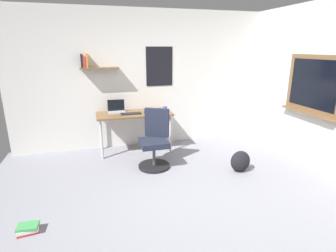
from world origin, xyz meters
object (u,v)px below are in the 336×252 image
object	(u,v)px
keyboard	(131,114)
backpack	(240,161)
office_chair	(155,143)
coffee_mug	(165,109)
laptop	(116,109)
book_stack_on_floor	(28,229)
desk	(134,117)
computer_mouse	(146,112)

from	to	relation	value
keyboard	backpack	distance (m)	2.07
office_chair	coffee_mug	world-z (taller)	office_chair
laptop	book_stack_on_floor	distance (m)	2.60
keyboard	coffee_mug	size ratio (longest dim) A/B	4.02
desk	laptop	world-z (taller)	laptop
office_chair	backpack	size ratio (longest dim) A/B	2.76
computer_mouse	backpack	xyz separation A→B (m)	(1.24, -1.28, -0.59)
keyboard	laptop	bearing A→B (deg)	137.57
computer_mouse	book_stack_on_floor	size ratio (longest dim) A/B	0.45
office_chair	backpack	world-z (taller)	office_chair
desk	computer_mouse	size ratio (longest dim) A/B	13.19
coffee_mug	book_stack_on_floor	world-z (taller)	coffee_mug
coffee_mug	book_stack_on_floor	xyz separation A→B (m)	(-2.07, -2.02, -0.74)
desk	book_stack_on_floor	world-z (taller)	desk
backpack	book_stack_on_floor	distance (m)	3.03
computer_mouse	desk	bearing A→B (deg)	160.49
coffee_mug	backpack	distance (m)	1.71
desk	book_stack_on_floor	xyz separation A→B (m)	(-1.49, -2.05, -0.62)
keyboard	backpack	xyz separation A→B (m)	(1.52, -1.28, -0.58)
computer_mouse	coffee_mug	distance (m)	0.38
computer_mouse	coffee_mug	world-z (taller)	coffee_mug
laptop	keyboard	world-z (taller)	laptop
laptop	book_stack_on_floor	bearing A→B (deg)	-118.31
keyboard	backpack	world-z (taller)	keyboard
keyboard	coffee_mug	xyz separation A→B (m)	(0.65, 0.05, 0.04)
desk	office_chair	distance (m)	0.84
keyboard	computer_mouse	world-z (taller)	computer_mouse
office_chair	computer_mouse	size ratio (longest dim) A/B	9.13
backpack	keyboard	bearing A→B (deg)	139.93
computer_mouse	coffee_mug	size ratio (longest dim) A/B	1.13
book_stack_on_floor	laptop	bearing A→B (deg)	61.69
office_chair	computer_mouse	distance (m)	0.78
backpack	book_stack_on_floor	bearing A→B (deg)	-166.84
computer_mouse	book_stack_on_floor	xyz separation A→B (m)	(-1.70, -1.97, -0.71)
desk	keyboard	size ratio (longest dim) A/B	3.71
desk	office_chair	xyz separation A→B (m)	(0.21, -0.78, -0.25)
backpack	book_stack_on_floor	size ratio (longest dim) A/B	1.49
office_chair	coffee_mug	distance (m)	0.92
computer_mouse	backpack	size ratio (longest dim) A/B	0.30
backpack	book_stack_on_floor	xyz separation A→B (m)	(-2.94, -0.69, -0.13)
keyboard	coffee_mug	world-z (taller)	coffee_mug
desk	keyboard	world-z (taller)	keyboard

